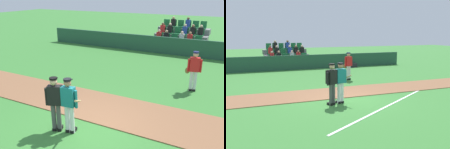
# 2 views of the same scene
# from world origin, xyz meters

# --- Properties ---
(ground_plane) EXTENTS (80.00, 80.00, 0.00)m
(ground_plane) POSITION_xyz_m (0.00, 0.00, 0.00)
(ground_plane) COLOR #387A33
(infield_dirt_path) EXTENTS (28.00, 2.35, 0.03)m
(infield_dirt_path) POSITION_xyz_m (0.00, 1.55, 0.01)
(infield_dirt_path) COLOR brown
(infield_dirt_path) RESTS_ON ground
(dugout_fence) EXTENTS (20.00, 0.16, 1.17)m
(dugout_fence) POSITION_xyz_m (0.00, 10.70, 0.59)
(dugout_fence) COLOR #234C38
(dugout_fence) RESTS_ON ground
(stadium_bleachers) EXTENTS (3.90, 2.95, 2.30)m
(stadium_bleachers) POSITION_xyz_m (-0.01, 12.56, 0.65)
(stadium_bleachers) COLOR slate
(stadium_bleachers) RESTS_ON ground
(batter_teal_jersey) EXTENTS (0.73, 0.74, 1.76)m
(batter_teal_jersey) POSITION_xyz_m (-0.30, -0.39, 0.97)
(batter_teal_jersey) COLOR white
(batter_teal_jersey) RESTS_ON ground
(umpire_home_plate) EXTENTS (0.55, 0.43, 1.76)m
(umpire_home_plate) POSITION_xyz_m (-0.74, -0.49, 1.00)
(umpire_home_plate) COLOR #4C4C4C
(umpire_home_plate) RESTS_ON ground
(runner_red_jersey) EXTENTS (0.67, 0.37, 1.76)m
(runner_red_jersey) POSITION_xyz_m (2.36, 4.76, 0.96)
(runner_red_jersey) COLOR silver
(runner_red_jersey) RESTS_ON ground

